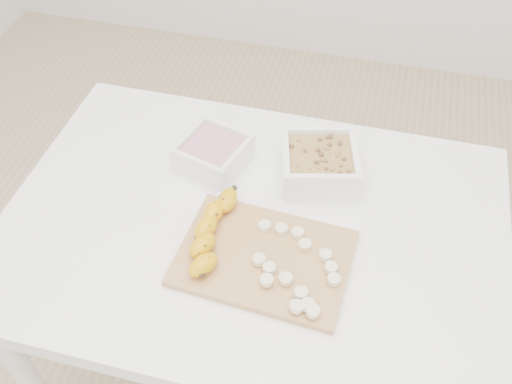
% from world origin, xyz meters
% --- Properties ---
extents(ground, '(3.50, 3.50, 0.00)m').
position_xyz_m(ground, '(0.00, 0.00, 0.00)').
color(ground, '#C6AD89').
rests_on(ground, ground).
extents(table, '(1.00, 0.70, 0.75)m').
position_xyz_m(table, '(0.00, 0.00, 0.65)').
color(table, white).
rests_on(table, ground).
extents(bowl_yogurt, '(0.16, 0.16, 0.06)m').
position_xyz_m(bowl_yogurt, '(-0.12, 0.14, 0.78)').
color(bowl_yogurt, white).
rests_on(bowl_yogurt, table).
extents(bowl_granola, '(0.19, 0.19, 0.07)m').
position_xyz_m(bowl_granola, '(0.10, 0.16, 0.79)').
color(bowl_granola, white).
rests_on(bowl_granola, table).
extents(cutting_board, '(0.33, 0.25, 0.01)m').
position_xyz_m(cutting_board, '(0.04, -0.08, 0.76)').
color(cutting_board, tan).
rests_on(cutting_board, table).
extents(banana, '(0.10, 0.22, 0.04)m').
position_xyz_m(banana, '(-0.06, -0.07, 0.78)').
color(banana, '#D39707').
rests_on(banana, cutting_board).
extents(banana_slices, '(0.17, 0.19, 0.02)m').
position_xyz_m(banana_slices, '(0.11, -0.10, 0.77)').
color(banana_slices, beige).
rests_on(banana_slices, cutting_board).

